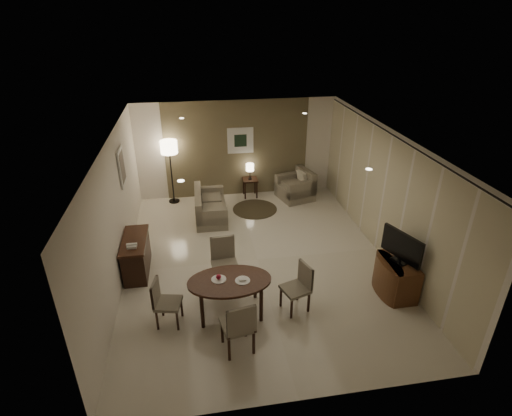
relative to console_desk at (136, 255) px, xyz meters
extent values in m
cube|color=beige|center=(2.49, 0.00, -0.38)|extent=(5.50, 7.00, 0.00)
cube|color=white|center=(2.49, 0.00, 2.33)|extent=(5.50, 7.00, 0.00)
cube|color=brown|center=(2.49, 3.50, 0.98)|extent=(5.50, 0.00, 2.70)
cube|color=silver|center=(-0.26, 0.00, 0.98)|extent=(0.00, 7.00, 2.70)
cube|color=silver|center=(5.24, 0.00, 0.98)|extent=(0.00, 7.00, 2.70)
cube|color=brown|center=(2.49, 3.48, 0.98)|extent=(3.96, 0.03, 2.70)
cylinder|color=black|center=(5.17, 0.00, 2.27)|extent=(0.03, 6.80, 0.03)
cube|color=silver|center=(2.59, 3.46, 1.23)|extent=(0.72, 0.03, 0.72)
cube|color=black|center=(2.59, 3.44, 1.23)|extent=(0.34, 0.01, 0.34)
cube|color=silver|center=(-0.23, 1.20, 1.48)|extent=(0.03, 0.60, 0.80)
cube|color=gray|center=(-0.21, 1.20, 1.48)|extent=(0.01, 0.46, 0.64)
cylinder|color=white|center=(1.09, -1.80, 2.31)|extent=(0.10, 0.10, 0.01)
cylinder|color=white|center=(3.89, -1.80, 2.31)|extent=(0.10, 0.10, 0.01)
cylinder|color=white|center=(1.09, 1.80, 2.31)|extent=(0.10, 0.10, 0.01)
cylinder|color=white|center=(3.89, 1.80, 2.31)|extent=(0.10, 0.10, 0.01)
cylinder|color=white|center=(1.56, -1.49, 0.31)|extent=(0.26, 0.26, 0.02)
cylinder|color=white|center=(1.96, -1.59, 0.31)|extent=(0.26, 0.26, 0.02)
sphere|color=maroon|center=(1.56, -1.49, 0.37)|extent=(0.09, 0.09, 0.09)
cube|color=white|center=(1.96, -1.59, 0.34)|extent=(0.12, 0.08, 0.03)
cylinder|color=#3D3422|center=(2.82, 2.39, -0.37)|extent=(1.19, 1.19, 0.01)
camera|label=1|loc=(1.30, -7.08, 4.49)|focal=28.00mm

